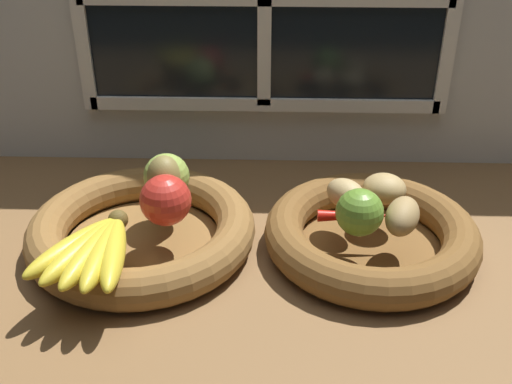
{
  "coord_description": "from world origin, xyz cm",
  "views": [
    {
      "loc": [
        1.76,
        -77.24,
        53.81
      ],
      "look_at": [
        -0.58,
        -1.13,
        9.85
      ],
      "focal_mm": 42.59,
      "sensor_mm": 36.0,
      "label": 1
    }
  ],
  "objects_px": {
    "fruit_bowl_right": "(371,235)",
    "chili_pepper": "(360,216)",
    "apple_red_right": "(166,200)",
    "potato_oblong": "(346,194)",
    "potato_small": "(402,216)",
    "lime_near": "(360,212)",
    "pear_brown": "(165,179)",
    "potato_back": "(384,189)",
    "banana_bunch_front": "(93,250)",
    "apple_green_back": "(167,176)",
    "fruit_bowl_left": "(142,231)"
  },
  "relations": [
    {
      "from": "apple_green_back",
      "to": "fruit_bowl_right",
      "type": "bearing_deg",
      "value": -9.42
    },
    {
      "from": "fruit_bowl_right",
      "to": "lime_near",
      "type": "xyz_separation_m",
      "value": [
        -0.03,
        -0.04,
        0.06
      ]
    },
    {
      "from": "fruit_bowl_right",
      "to": "apple_red_right",
      "type": "xyz_separation_m",
      "value": [
        -0.3,
        -0.02,
        0.07
      ]
    },
    {
      "from": "apple_green_back",
      "to": "potato_small",
      "type": "xyz_separation_m",
      "value": [
        0.35,
        -0.09,
        -0.01
      ]
    },
    {
      "from": "fruit_bowl_left",
      "to": "lime_near",
      "type": "xyz_separation_m",
      "value": [
        0.32,
        -0.04,
        0.06
      ]
    },
    {
      "from": "apple_green_back",
      "to": "pear_brown",
      "type": "bearing_deg",
      "value": -92.4
    },
    {
      "from": "pear_brown",
      "to": "chili_pepper",
      "type": "distance_m",
      "value": 0.3
    },
    {
      "from": "potato_small",
      "to": "pear_brown",
      "type": "bearing_deg",
      "value": 167.99
    },
    {
      "from": "chili_pepper",
      "to": "fruit_bowl_left",
      "type": "bearing_deg",
      "value": 176.25
    },
    {
      "from": "fruit_bowl_right",
      "to": "lime_near",
      "type": "relative_size",
      "value": 4.76
    },
    {
      "from": "fruit_bowl_left",
      "to": "banana_bunch_front",
      "type": "height_order",
      "value": "banana_bunch_front"
    },
    {
      "from": "apple_red_right",
      "to": "chili_pepper",
      "type": "height_order",
      "value": "apple_red_right"
    },
    {
      "from": "fruit_bowl_left",
      "to": "potato_small",
      "type": "height_order",
      "value": "potato_small"
    },
    {
      "from": "potato_small",
      "to": "chili_pepper",
      "type": "relative_size",
      "value": 0.64
    },
    {
      "from": "potato_small",
      "to": "chili_pepper",
      "type": "distance_m",
      "value": 0.06
    },
    {
      "from": "apple_red_right",
      "to": "potato_oblong",
      "type": "bearing_deg",
      "value": 11.27
    },
    {
      "from": "fruit_bowl_left",
      "to": "fruit_bowl_right",
      "type": "distance_m",
      "value": 0.35
    },
    {
      "from": "fruit_bowl_left",
      "to": "potato_back",
      "type": "bearing_deg",
      "value": 7.29
    },
    {
      "from": "potato_oblong",
      "to": "potato_small",
      "type": "bearing_deg",
      "value": -41.42
    },
    {
      "from": "potato_small",
      "to": "lime_near",
      "type": "relative_size",
      "value": 1.18
    },
    {
      "from": "pear_brown",
      "to": "potato_small",
      "type": "bearing_deg",
      "value": -12.01
    },
    {
      "from": "fruit_bowl_right",
      "to": "banana_bunch_front",
      "type": "height_order",
      "value": "banana_bunch_front"
    },
    {
      "from": "fruit_bowl_right",
      "to": "potato_back",
      "type": "xyz_separation_m",
      "value": [
        0.02,
        0.05,
        0.05
      ]
    },
    {
      "from": "apple_red_right",
      "to": "potato_back",
      "type": "bearing_deg",
      "value": 12.15
    },
    {
      "from": "chili_pepper",
      "to": "banana_bunch_front",
      "type": "bearing_deg",
      "value": -165.48
    },
    {
      "from": "potato_small",
      "to": "potato_back",
      "type": "xyz_separation_m",
      "value": [
        -0.01,
        0.08,
        -0.0
      ]
    },
    {
      "from": "banana_bunch_front",
      "to": "potato_back",
      "type": "distance_m",
      "value": 0.44
    },
    {
      "from": "potato_oblong",
      "to": "chili_pepper",
      "type": "bearing_deg",
      "value": -65.99
    },
    {
      "from": "apple_red_right",
      "to": "pear_brown",
      "type": "bearing_deg",
      "value": 100.07
    },
    {
      "from": "potato_oblong",
      "to": "potato_back",
      "type": "bearing_deg",
      "value": 15.95
    },
    {
      "from": "pear_brown",
      "to": "chili_pepper",
      "type": "height_order",
      "value": "pear_brown"
    },
    {
      "from": "potato_small",
      "to": "chili_pepper",
      "type": "height_order",
      "value": "potato_small"
    },
    {
      "from": "apple_green_back",
      "to": "potato_oblong",
      "type": "bearing_deg",
      "value": -4.57
    },
    {
      "from": "potato_back",
      "to": "fruit_bowl_right",
      "type": "bearing_deg",
      "value": -114.44
    },
    {
      "from": "lime_near",
      "to": "banana_bunch_front",
      "type": "bearing_deg",
      "value": -167.93
    },
    {
      "from": "potato_back",
      "to": "lime_near",
      "type": "relative_size",
      "value": 0.98
    },
    {
      "from": "potato_small",
      "to": "apple_red_right",
      "type": "bearing_deg",
      "value": 178.02
    },
    {
      "from": "pear_brown",
      "to": "potato_small",
      "type": "relative_size",
      "value": 0.94
    },
    {
      "from": "apple_green_back",
      "to": "pear_brown",
      "type": "distance_m",
      "value": 0.01
    },
    {
      "from": "apple_green_back",
      "to": "lime_near",
      "type": "bearing_deg",
      "value": -18.14
    },
    {
      "from": "apple_green_back",
      "to": "pear_brown",
      "type": "relative_size",
      "value": 0.95
    },
    {
      "from": "fruit_bowl_right",
      "to": "pear_brown",
      "type": "relative_size",
      "value": 4.28
    },
    {
      "from": "fruit_bowl_left",
      "to": "apple_red_right",
      "type": "xyz_separation_m",
      "value": [
        0.04,
        -0.02,
        0.07
      ]
    },
    {
      "from": "fruit_bowl_left",
      "to": "apple_green_back",
      "type": "bearing_deg",
      "value": 56.72
    },
    {
      "from": "apple_green_back",
      "to": "fruit_bowl_left",
      "type": "bearing_deg",
      "value": -123.28
    },
    {
      "from": "fruit_bowl_right",
      "to": "chili_pepper",
      "type": "xyz_separation_m",
      "value": [
        -0.02,
        -0.01,
        0.04
      ]
    },
    {
      "from": "lime_near",
      "to": "fruit_bowl_left",
      "type": "bearing_deg",
      "value": 172.59
    },
    {
      "from": "apple_red_right",
      "to": "chili_pepper",
      "type": "bearing_deg",
      "value": 2.52
    },
    {
      "from": "fruit_bowl_right",
      "to": "pear_brown",
      "type": "distance_m",
      "value": 0.32
    },
    {
      "from": "chili_pepper",
      "to": "potato_small",
      "type": "bearing_deg",
      "value": -25.6
    }
  ]
}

